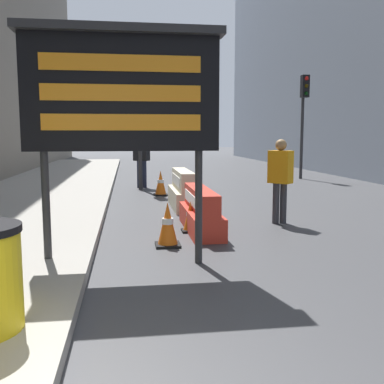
% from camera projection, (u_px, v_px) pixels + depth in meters
% --- Properties ---
extents(message_board, '(2.59, 0.36, 3.08)m').
position_uv_depth(message_board, '(122.00, 92.00, 5.68)').
color(message_board, '#28282B').
rests_on(message_board, ground_plane).
extents(jersey_barrier_red_striped, '(0.54, 2.12, 0.77)m').
position_uv_depth(jersey_barrier_red_striped, '(201.00, 212.00, 8.14)').
color(jersey_barrier_red_striped, red).
rests_on(jersey_barrier_red_striped, ground_plane).
extents(jersey_barrier_cream, '(0.55, 2.04, 0.89)m').
position_uv_depth(jersey_barrier_cream, '(183.00, 191.00, 10.69)').
color(jersey_barrier_cream, beige).
rests_on(jersey_barrier_cream, ground_plane).
extents(traffic_cone_near, '(0.40, 0.40, 0.71)m').
position_uv_depth(traffic_cone_near, '(161.00, 183.00, 12.87)').
color(traffic_cone_near, black).
rests_on(traffic_cone_near, ground_plane).
extents(traffic_cone_mid, '(0.31, 0.31, 0.56)m').
position_uv_depth(traffic_cone_mid, '(190.00, 217.00, 8.04)').
color(traffic_cone_mid, black).
rests_on(traffic_cone_mid, ground_plane).
extents(traffic_cone_far, '(0.39, 0.39, 0.69)m').
position_uv_depth(traffic_cone_far, '(168.00, 225.00, 6.99)').
color(traffic_cone_far, black).
rests_on(traffic_cone_far, ground_plane).
extents(traffic_light_near_curb, '(0.28, 0.44, 3.76)m').
position_uv_depth(traffic_light_near_curb, '(140.00, 102.00, 13.84)').
color(traffic_light_near_curb, '#2D2D30').
rests_on(traffic_light_near_curb, ground_plane).
extents(traffic_light_far_side, '(0.28, 0.44, 4.00)m').
position_uv_depth(traffic_light_far_side, '(304.00, 104.00, 17.34)').
color(traffic_light_far_side, '#2D2D30').
rests_on(traffic_light_far_side, ground_plane).
extents(pedestrian_worker, '(0.56, 0.49, 1.84)m').
position_uv_depth(pedestrian_worker, '(142.00, 155.00, 14.65)').
color(pedestrian_worker, '#23283D').
rests_on(pedestrian_worker, ground_plane).
extents(pedestrian_passerby, '(0.49, 0.49, 1.65)m').
position_uv_depth(pedestrian_passerby, '(280.00, 174.00, 8.71)').
color(pedestrian_passerby, '#333338').
rests_on(pedestrian_passerby, ground_plane).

